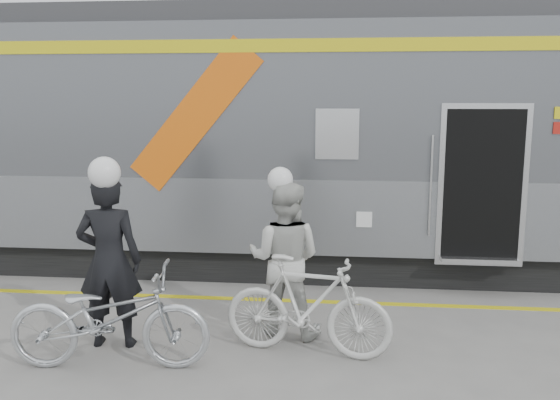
# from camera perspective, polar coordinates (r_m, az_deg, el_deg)

# --- Properties ---
(ground) EXTENTS (90.00, 90.00, 0.00)m
(ground) POSITION_cam_1_polar(r_m,az_deg,el_deg) (6.28, -2.28, -16.19)
(ground) COLOR slate
(ground) RESTS_ON ground
(train) EXTENTS (24.00, 3.17, 4.10)m
(train) POSITION_cam_1_polar(r_m,az_deg,el_deg) (9.80, 4.43, 5.76)
(train) COLOR black
(train) RESTS_ON ground
(safety_strip) EXTENTS (24.00, 0.12, 0.01)m
(safety_strip) POSITION_cam_1_polar(r_m,az_deg,el_deg) (8.25, -0.15, -9.61)
(safety_strip) COLOR gold
(safety_strip) RESTS_ON ground
(man) EXTENTS (0.75, 0.53, 1.95)m
(man) POSITION_cam_1_polar(r_m,az_deg,el_deg) (6.82, -16.11, -5.65)
(man) COLOR black
(man) RESTS_ON ground
(bicycle_left) EXTENTS (2.11, 0.91, 1.08)m
(bicycle_left) POSITION_cam_1_polar(r_m,az_deg,el_deg) (6.40, -16.08, -10.83)
(bicycle_left) COLOR #B5B9BD
(bicycle_left) RESTS_ON ground
(woman) EXTENTS (0.99, 0.83, 1.82)m
(woman) POSITION_cam_1_polar(r_m,az_deg,el_deg) (6.88, 0.45, -5.71)
(woman) COLOR beige
(woman) RESTS_ON ground
(bicycle_right) EXTENTS (1.89, 0.83, 1.10)m
(bicycle_right) POSITION_cam_1_polar(r_m,az_deg,el_deg) (6.45, 2.68, -10.15)
(bicycle_right) COLOR beige
(bicycle_right) RESTS_ON ground
(helmet_man) EXTENTS (0.34, 0.34, 0.34)m
(helmet_man) POSITION_cam_1_polar(r_m,az_deg,el_deg) (6.62, -16.59, 3.96)
(helmet_man) COLOR white
(helmet_man) RESTS_ON man
(helmet_woman) EXTENTS (0.29, 0.29, 0.29)m
(helmet_woman) POSITION_cam_1_polar(r_m,az_deg,el_deg) (6.68, 0.46, 3.02)
(helmet_woman) COLOR white
(helmet_woman) RESTS_ON woman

